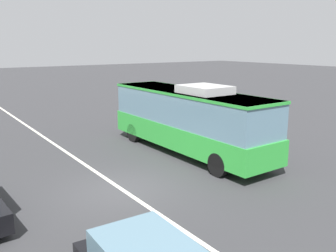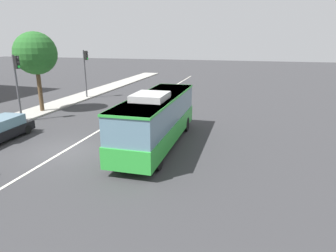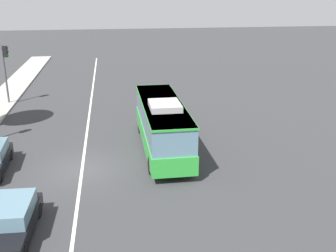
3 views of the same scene
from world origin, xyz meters
TOP-DOWN VIEW (x-y plane):
  - ground_plane at (0.00, 0.00)m, footprint 160.00×160.00m
  - lane_centre_line at (0.00, 0.00)m, footprint 76.00×0.16m
  - transit_bus at (2.34, -4.97)m, footprint 10.02×2.58m
  - sedan_black at (-6.17, 2.52)m, footprint 4.55×1.94m
  - traffic_light_mid_block at (14.87, 7.07)m, footprint 0.33×0.62m

SIDE VIEW (x-z plane):
  - ground_plane at x=0.00m, z-range 0.00..0.00m
  - lane_centre_line at x=0.00m, z-range 0.00..0.01m
  - sedan_black at x=-6.17m, z-range -0.01..1.46m
  - transit_bus at x=2.34m, z-range 0.08..3.54m
  - traffic_light_mid_block at x=14.87m, z-range 0.96..6.16m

